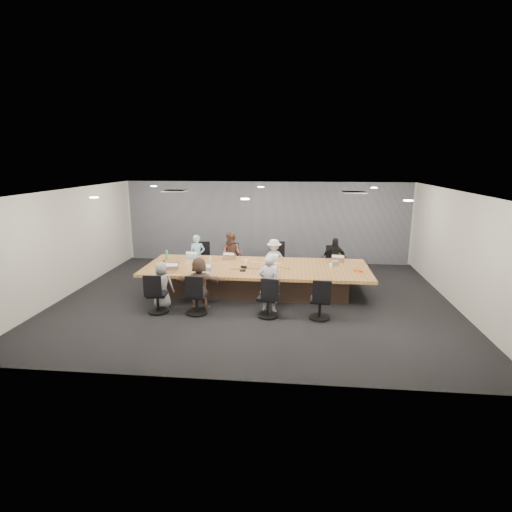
# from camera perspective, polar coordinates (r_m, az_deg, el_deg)

# --- Properties ---
(floor) EXTENTS (10.00, 8.00, 0.00)m
(floor) POSITION_cam_1_polar(r_m,az_deg,el_deg) (10.51, -0.22, -6.09)
(floor) COLOR black
(floor) RESTS_ON ground
(ceiling) EXTENTS (10.00, 8.00, 0.00)m
(ceiling) POSITION_cam_1_polar(r_m,az_deg,el_deg) (9.92, -0.24, 9.32)
(ceiling) COLOR white
(ceiling) RESTS_ON wall_back
(wall_back) EXTENTS (10.00, 0.00, 2.80)m
(wall_back) POSITION_cam_1_polar(r_m,az_deg,el_deg) (14.04, 1.49, 4.85)
(wall_back) COLOR #BCB8AD
(wall_back) RESTS_ON ground
(wall_front) EXTENTS (10.00, 0.00, 2.80)m
(wall_front) POSITION_cam_1_polar(r_m,az_deg,el_deg) (6.31, -4.06, -6.33)
(wall_front) COLOR #BCB8AD
(wall_front) RESTS_ON ground
(wall_left) EXTENTS (0.00, 8.00, 2.80)m
(wall_left) POSITION_cam_1_polar(r_m,az_deg,el_deg) (11.74, -25.29, 1.78)
(wall_left) COLOR #BCB8AD
(wall_left) RESTS_ON ground
(wall_right) EXTENTS (0.00, 8.00, 2.80)m
(wall_right) POSITION_cam_1_polar(r_m,az_deg,el_deg) (10.82, 27.13, 0.67)
(wall_right) COLOR #BCB8AD
(wall_right) RESTS_ON ground
(curtain) EXTENTS (9.80, 0.04, 2.80)m
(curtain) POSITION_cam_1_polar(r_m,az_deg,el_deg) (13.96, 1.46, 4.80)
(curtain) COLOR slate
(curtain) RESTS_ON ground
(conference_table) EXTENTS (6.00, 2.20, 0.74)m
(conference_table) POSITION_cam_1_polar(r_m,az_deg,el_deg) (10.86, 0.05, -3.20)
(conference_table) COLOR #3F2C22
(conference_table) RESTS_ON ground
(chair_0) EXTENTS (0.65, 0.65, 0.78)m
(chair_0) POSITION_cam_1_polar(r_m,az_deg,el_deg) (12.80, -7.96, -0.75)
(chair_0) COLOR black
(chair_0) RESTS_ON ground
(chair_1) EXTENTS (0.65, 0.65, 0.76)m
(chair_1) POSITION_cam_1_polar(r_m,az_deg,el_deg) (12.60, -3.17, -0.93)
(chair_1) COLOR black
(chair_1) RESTS_ON ground
(chair_2) EXTENTS (0.75, 0.75, 0.87)m
(chair_2) POSITION_cam_1_polar(r_m,az_deg,el_deg) (12.45, 2.66, -0.85)
(chair_2) COLOR black
(chair_2) RESTS_ON ground
(chair_3) EXTENTS (0.52, 0.52, 0.72)m
(chair_3) POSITION_cam_1_polar(r_m,az_deg,el_deg) (12.51, 10.89, -1.36)
(chair_3) COLOR black
(chair_3) RESTS_ON ground
(chair_4) EXTENTS (0.56, 0.56, 0.76)m
(chair_4) POSITION_cam_1_polar(r_m,az_deg,el_deg) (9.75, -13.89, -5.74)
(chair_4) COLOR black
(chair_4) RESTS_ON ground
(chair_5) EXTENTS (0.55, 0.55, 0.77)m
(chair_5) POSITION_cam_1_polar(r_m,az_deg,el_deg) (9.48, -8.51, -6.01)
(chair_5) COLOR black
(chair_5) RESTS_ON ground
(chair_6) EXTENTS (0.61, 0.61, 0.76)m
(chair_6) POSITION_cam_1_polar(r_m,az_deg,el_deg) (9.22, 1.73, -6.47)
(chair_6) COLOR black
(chair_6) RESTS_ON ground
(chair_7) EXTENTS (0.55, 0.55, 0.75)m
(chair_7) POSITION_cam_1_polar(r_m,az_deg,el_deg) (9.22, 9.11, -6.66)
(chair_7) COLOR black
(chair_7) RESTS_ON ground
(person_0) EXTENTS (0.52, 0.39, 1.30)m
(person_0) POSITION_cam_1_polar(r_m,az_deg,el_deg) (12.41, -8.38, -0.00)
(person_0) COLOR #91C2DA
(person_0) RESTS_ON ground
(laptop_0) EXTENTS (0.38, 0.28, 0.02)m
(laptop_0) POSITION_cam_1_polar(r_m,az_deg,el_deg) (11.87, -9.03, -0.16)
(laptop_0) COLOR #B2B2B7
(laptop_0) RESTS_ON conference_table
(person_1) EXTENTS (0.74, 0.61, 1.40)m
(person_1) POSITION_cam_1_polar(r_m,az_deg,el_deg) (12.18, -3.45, 0.11)
(person_1) COLOR brown
(person_1) RESTS_ON ground
(laptop_1) EXTENTS (0.39, 0.30, 0.02)m
(laptop_1) POSITION_cam_1_polar(r_m,az_deg,el_deg) (11.65, -3.88, -0.29)
(laptop_1) COLOR #8C6647
(laptop_1) RESTS_ON conference_table
(person_2) EXTENTS (0.82, 0.50, 1.22)m
(person_2) POSITION_cam_1_polar(r_m,az_deg,el_deg) (12.07, 2.58, -0.45)
(person_2) COLOR silver
(person_2) RESTS_ON ground
(laptop_2) EXTENTS (0.33, 0.24, 0.02)m
(laptop_2) POSITION_cam_1_polar(r_m,az_deg,el_deg) (11.50, 2.43, -0.45)
(laptop_2) COLOR #B2B2B7
(laptop_2) RESTS_ON conference_table
(person_3) EXTENTS (0.77, 0.35, 1.30)m
(person_3) POSITION_cam_1_polar(r_m,az_deg,el_deg) (12.10, 11.09, -0.47)
(person_3) COLOR black
(person_3) RESTS_ON ground
(laptop_3) EXTENTS (0.40, 0.31, 0.02)m
(laptop_3) POSITION_cam_1_polar(r_m,az_deg,el_deg) (11.54, 11.35, -0.66)
(laptop_3) COLOR #8C6647
(laptop_3) RESTS_ON conference_table
(person_4) EXTENTS (0.59, 0.40, 1.15)m
(person_4) POSITION_cam_1_polar(r_m,az_deg,el_deg) (10.00, -13.29, -4.04)
(person_4) COLOR gray
(person_4) RESTS_ON ground
(laptop_4) EXTENTS (0.40, 0.31, 0.02)m
(laptop_4) POSITION_cam_1_polar(r_m,az_deg,el_deg) (10.45, -12.38, -2.22)
(laptop_4) COLOR #8C6647
(laptop_4) RESTS_ON conference_table
(person_5) EXTENTS (1.22, 0.45, 1.29)m
(person_5) POSITION_cam_1_polar(r_m,az_deg,el_deg) (9.72, -8.06, -3.87)
(person_5) COLOR brown
(person_5) RESTS_ON ground
(laptop_5) EXTENTS (0.33, 0.24, 0.02)m
(laptop_5) POSITION_cam_1_polar(r_m,az_deg,el_deg) (10.20, -7.35, -2.40)
(laptop_5) COLOR #B2B2B7
(laptop_5) RESTS_ON conference_table
(person_6) EXTENTS (0.57, 0.44, 1.38)m
(person_6) POSITION_cam_1_polar(r_m,az_deg,el_deg) (9.45, 1.90, -3.96)
(person_6) COLOR #B6B3C8
(person_6) RESTS_ON ground
(laptop_6) EXTENTS (0.37, 0.27, 0.02)m
(laptop_6) POSITION_cam_1_polar(r_m,az_deg,el_deg) (9.96, 2.12, -2.69)
(laptop_6) COLOR #8C6647
(laptop_6) RESTS_ON conference_table
(bottle_green_left) EXTENTS (0.10, 0.10, 0.27)m
(bottle_green_left) POSITION_cam_1_polar(r_m,az_deg,el_deg) (11.76, -12.65, 0.17)
(bottle_green_left) COLOR #439A5B
(bottle_green_left) RESTS_ON conference_table
(bottle_green_right) EXTENTS (0.08, 0.08, 0.22)m
(bottle_green_right) POSITION_cam_1_polar(r_m,az_deg,el_deg) (10.52, 2.35, -1.23)
(bottle_green_right) COLOR #439A5B
(bottle_green_right) RESTS_ON conference_table
(bottle_clear) EXTENTS (0.08, 0.08, 0.21)m
(bottle_clear) POSITION_cam_1_polar(r_m,az_deg,el_deg) (11.12, -6.59, -0.51)
(bottle_clear) COLOR silver
(bottle_clear) RESTS_ON conference_table
(cup_white_far) EXTENTS (0.11, 0.11, 0.11)m
(cup_white_far) POSITION_cam_1_polar(r_m,az_deg,el_deg) (11.06, -1.47, -0.77)
(cup_white_far) COLOR white
(cup_white_far) RESTS_ON conference_table
(cup_white_near) EXTENTS (0.11, 0.11, 0.11)m
(cup_white_near) POSITION_cam_1_polar(r_m,az_deg,el_deg) (10.81, 10.60, -1.34)
(cup_white_near) COLOR white
(cup_white_near) RESTS_ON conference_table
(mug_brown) EXTENTS (0.09, 0.09, 0.10)m
(mug_brown) POSITION_cam_1_polar(r_m,az_deg,el_deg) (11.31, -13.00, -0.83)
(mug_brown) COLOR brown
(mug_brown) RESTS_ON conference_table
(mic_left) EXTENTS (0.17, 0.14, 0.03)m
(mic_left) POSITION_cam_1_polar(r_m,az_deg,el_deg) (10.31, -1.91, -2.09)
(mic_left) COLOR black
(mic_left) RESTS_ON conference_table
(mic_right) EXTENTS (0.16, 0.13, 0.03)m
(mic_right) POSITION_cam_1_polar(r_m,az_deg,el_deg) (10.67, 2.06, -1.55)
(mic_right) COLOR black
(mic_right) RESTS_ON conference_table
(stapler) EXTENTS (0.17, 0.10, 0.06)m
(stapler) POSITION_cam_1_polar(r_m,az_deg,el_deg) (10.59, -1.74, -1.57)
(stapler) COLOR black
(stapler) RESTS_ON conference_table
(canvas_bag) EXTENTS (0.27, 0.22, 0.13)m
(canvas_bag) POSITION_cam_1_polar(r_m,az_deg,el_deg) (11.01, 11.13, -1.05)
(canvas_bag) COLOR gray
(canvas_bag) RESTS_ON conference_table
(snack_packet) EXTENTS (0.22, 0.23, 0.04)m
(snack_packet) POSITION_cam_1_polar(r_m,az_deg,el_deg) (10.57, 14.36, -2.08)
(snack_packet) COLOR #F05209
(snack_packet) RESTS_ON conference_table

